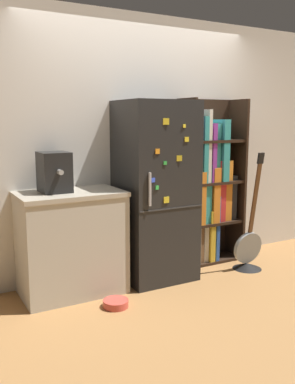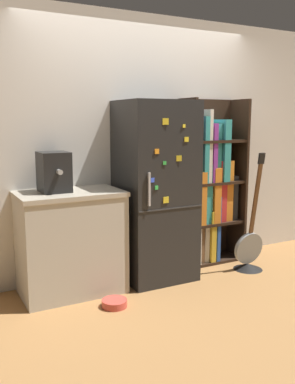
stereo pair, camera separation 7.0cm
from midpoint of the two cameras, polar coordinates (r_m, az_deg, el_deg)
name	(u,v)px [view 1 (the left image)]	position (r m, az deg, el deg)	size (l,w,h in m)	color
ground_plane	(162,281)	(4.29, 1.52, -11.77)	(16.00, 16.00, 0.00)	#A87542
wall_back	(139,146)	(4.42, -1.54, 6.18)	(8.00, 0.05, 2.60)	silver
refrigerator	(155,191)	(4.18, 0.57, 0.08)	(0.68, 0.64, 1.74)	black
bookshelf	(207,188)	(4.71, 7.48, 0.59)	(0.71, 0.34, 1.78)	black
kitchen_counter	(71,243)	(3.95, -10.65, -6.66)	(0.93, 0.58, 0.94)	#BCB7A8
espresso_machine	(54,172)	(3.84, -12.83, 2.60)	(0.25, 0.35, 0.35)	black
guitar	(248,253)	(4.67, 12.83, -7.91)	(0.34, 0.31, 1.24)	black
pet_bowl	(116,303)	(3.75, -4.81, -14.52)	(0.22, 0.22, 0.06)	#D84C3F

